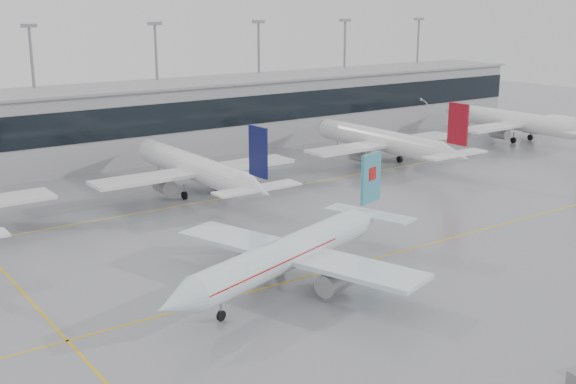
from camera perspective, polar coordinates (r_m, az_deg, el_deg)
ground at (r=74.38m, az=5.41°, el=-5.64°), size 320.00×320.00×0.00m
taxi_line_main at (r=74.37m, az=5.41°, el=-5.64°), size 120.00×0.25×0.01m
taxi_line_north at (r=97.85m, az=-6.15°, el=-0.66°), size 120.00×0.25×0.01m
taxi_line_cross at (r=73.91m, az=-20.86°, el=-6.71°), size 0.25×60.00×0.01m
terminal at (r=124.90m, az=-13.53°, el=5.18°), size 180.00×15.00×12.00m
terminal_glass at (r=117.78m, az=-12.16°, el=5.44°), size 180.00×0.20×5.00m
terminal_roof at (r=124.07m, az=-13.70°, el=8.00°), size 182.00×16.00×0.40m
light_masts at (r=129.51m, az=-14.75°, el=8.71°), size 156.40×1.00×22.60m
air_canada_jet at (r=67.85m, az=0.49°, el=-4.71°), size 33.01×26.33×10.29m
parked_jet_c at (r=100.10m, az=-7.25°, el=1.85°), size 29.64×36.96×11.72m
parked_jet_d at (r=120.29m, az=7.58°, el=4.00°), size 29.64×36.96×11.72m
parked_jet_e at (r=146.19m, az=17.72°, el=5.32°), size 29.64×36.96×11.72m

